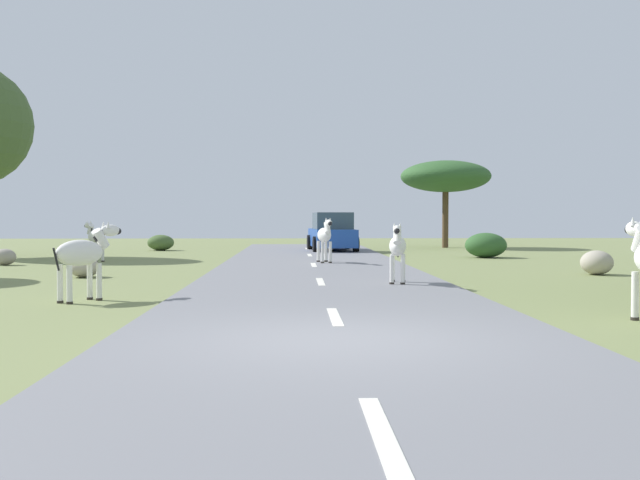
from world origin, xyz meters
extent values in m
plane|color=olive|center=(0.00, 0.00, 0.00)|extent=(90.00, 90.00, 0.00)
cube|color=slate|center=(0.08, 0.00, 0.03)|extent=(6.00, 64.00, 0.05)
cube|color=silver|center=(0.08, -4.00, 0.05)|extent=(0.16, 2.00, 0.01)
cube|color=silver|center=(0.08, 2.00, 0.05)|extent=(0.16, 2.00, 0.01)
cube|color=silver|center=(0.08, 8.00, 0.05)|extent=(0.16, 2.00, 0.01)
cube|color=silver|center=(0.08, 14.00, 0.05)|extent=(0.16, 2.00, 0.01)
cube|color=silver|center=(0.08, 20.00, 0.05)|extent=(0.16, 2.00, 0.01)
cube|color=silver|center=(0.08, 26.00, 0.05)|extent=(0.16, 2.00, 0.01)
ellipsoid|color=silver|center=(1.85, 7.63, 0.91)|extent=(0.54, 1.02, 0.46)
cylinder|color=silver|center=(1.68, 7.34, 0.38)|extent=(0.11, 0.11, 0.66)
cylinder|color=#28231E|center=(1.68, 7.34, 0.07)|extent=(0.13, 0.13, 0.04)
cylinder|color=silver|center=(1.92, 7.30, 0.38)|extent=(0.11, 0.11, 0.66)
cylinder|color=#28231E|center=(1.92, 7.30, 0.07)|extent=(0.13, 0.13, 0.04)
cylinder|color=silver|center=(1.78, 7.96, 0.38)|extent=(0.11, 0.11, 0.66)
cylinder|color=#28231E|center=(1.78, 7.96, 0.07)|extent=(0.13, 0.13, 0.04)
cylinder|color=silver|center=(2.02, 7.92, 0.38)|extent=(0.11, 0.11, 0.66)
cylinder|color=#28231E|center=(2.02, 7.92, 0.07)|extent=(0.13, 0.13, 0.04)
cylinder|color=silver|center=(1.77, 7.17, 1.14)|extent=(0.23, 0.37, 0.39)
cube|color=black|center=(1.77, 7.17, 1.22)|extent=(0.09, 0.32, 0.27)
ellipsoid|color=silver|center=(1.74, 6.94, 1.29)|extent=(0.24, 0.45, 0.21)
ellipsoid|color=black|center=(1.71, 6.78, 1.27)|extent=(0.15, 0.17, 0.13)
cone|color=silver|center=(1.69, 7.06, 1.39)|extent=(0.09, 0.09, 0.12)
cone|color=silver|center=(1.81, 7.04, 1.39)|extent=(0.09, 0.09, 0.12)
cylinder|color=black|center=(1.93, 8.11, 0.82)|extent=(0.06, 0.14, 0.39)
cylinder|color=silver|center=(4.65, 1.82, 0.37)|extent=(0.12, 0.12, 0.74)
cylinder|color=#28231E|center=(4.65, 1.82, 0.02)|extent=(0.13, 0.13, 0.05)
ellipsoid|color=silver|center=(4.82, 2.23, 1.39)|extent=(0.23, 0.49, 0.24)
ellipsoid|color=black|center=(4.83, 2.42, 1.37)|extent=(0.15, 0.18, 0.14)
cone|color=silver|center=(4.74, 2.11, 1.51)|extent=(0.10, 0.10, 0.14)
ellipsoid|color=silver|center=(-4.52, 4.55, 0.91)|extent=(0.92, 1.09, 0.49)
cylinder|color=silver|center=(-4.22, 4.76, 0.35)|extent=(0.14, 0.14, 0.70)
cylinder|color=#28231E|center=(-4.22, 4.76, 0.02)|extent=(0.17, 0.17, 0.05)
cylinder|color=silver|center=(-4.44, 4.90, 0.35)|extent=(0.14, 0.14, 0.70)
cylinder|color=#28231E|center=(-4.44, 4.90, 0.02)|extent=(0.17, 0.17, 0.05)
cylinder|color=silver|center=(-4.61, 4.20, 0.35)|extent=(0.14, 0.14, 0.70)
cylinder|color=#28231E|center=(-4.61, 4.20, 0.02)|extent=(0.17, 0.17, 0.05)
cylinder|color=silver|center=(-4.82, 4.35, 0.35)|extent=(0.14, 0.14, 0.70)
cylinder|color=#28231E|center=(-4.82, 4.35, 0.02)|extent=(0.17, 0.17, 0.05)
cylinder|color=silver|center=(-4.24, 4.96, 1.16)|extent=(0.36, 0.41, 0.42)
cube|color=black|center=(-4.24, 4.96, 1.25)|extent=(0.22, 0.30, 0.29)
ellipsoid|color=silver|center=(-4.11, 5.16, 1.32)|extent=(0.41, 0.48, 0.23)
ellipsoid|color=black|center=(-4.01, 5.31, 1.30)|extent=(0.20, 0.20, 0.14)
cone|color=silver|center=(-4.12, 5.03, 1.43)|extent=(0.12, 0.12, 0.13)
cone|color=silver|center=(-4.23, 5.10, 1.43)|extent=(0.12, 0.12, 0.13)
cylinder|color=black|center=(-4.82, 4.13, 0.82)|extent=(0.11, 0.14, 0.42)
ellipsoid|color=silver|center=(0.47, 15.32, 0.97)|extent=(0.58, 1.10, 0.49)
cylinder|color=silver|center=(0.39, 14.96, 0.41)|extent=(0.12, 0.12, 0.71)
cylinder|color=#28231E|center=(0.39, 14.96, 0.07)|extent=(0.14, 0.14, 0.05)
cylinder|color=silver|center=(0.65, 15.01, 0.41)|extent=(0.12, 0.12, 0.71)
cylinder|color=#28231E|center=(0.65, 15.01, 0.07)|extent=(0.14, 0.14, 0.05)
cylinder|color=silver|center=(0.28, 15.64, 0.41)|extent=(0.12, 0.12, 0.71)
cylinder|color=#28231E|center=(0.28, 15.64, 0.07)|extent=(0.14, 0.14, 0.05)
cylinder|color=silver|center=(0.54, 15.68, 0.41)|extent=(0.12, 0.12, 0.71)
cylinder|color=#28231E|center=(0.54, 15.68, 0.07)|extent=(0.14, 0.14, 0.05)
cylinder|color=silver|center=(0.55, 14.83, 1.23)|extent=(0.25, 0.40, 0.42)
cube|color=black|center=(0.55, 14.83, 1.31)|extent=(0.09, 0.35, 0.29)
ellipsoid|color=silver|center=(0.59, 14.59, 1.38)|extent=(0.26, 0.48, 0.23)
ellipsoid|color=black|center=(0.62, 14.41, 1.37)|extent=(0.16, 0.18, 0.14)
cone|color=silver|center=(0.50, 14.69, 1.50)|extent=(0.10, 0.10, 0.13)
cone|color=silver|center=(0.64, 14.71, 1.50)|extent=(0.10, 0.10, 0.13)
cylinder|color=black|center=(0.38, 15.84, 0.88)|extent=(0.06, 0.15, 0.42)
ellipsoid|color=silver|center=(-7.60, 16.96, 0.89)|extent=(0.92, 1.04, 0.47)
cylinder|color=silver|center=(-7.70, 17.30, 0.34)|extent=(0.14, 0.14, 0.68)
cylinder|color=#28231E|center=(-7.70, 17.30, 0.02)|extent=(0.16, 0.16, 0.05)
cylinder|color=silver|center=(-7.90, 17.15, 0.34)|extent=(0.14, 0.14, 0.68)
cylinder|color=#28231E|center=(-7.90, 17.15, 0.02)|extent=(0.16, 0.16, 0.05)
cylinder|color=silver|center=(-7.31, 16.78, 0.34)|extent=(0.14, 0.14, 0.68)
cylinder|color=#28231E|center=(-7.31, 16.78, 0.02)|extent=(0.16, 0.16, 0.05)
cylinder|color=silver|center=(-7.51, 16.62, 0.34)|extent=(0.14, 0.14, 0.68)
cylinder|color=#28231E|center=(-7.51, 16.62, 0.02)|extent=(0.16, 0.16, 0.05)
cylinder|color=silver|center=(-7.89, 17.35, 1.13)|extent=(0.36, 0.40, 0.40)
cube|color=black|center=(-7.89, 17.35, 1.21)|extent=(0.23, 0.29, 0.28)
ellipsoid|color=silver|center=(-8.03, 17.54, 1.28)|extent=(0.41, 0.46, 0.22)
ellipsoid|color=black|center=(-8.14, 17.68, 1.26)|extent=(0.19, 0.20, 0.13)
cone|color=silver|center=(-7.91, 17.49, 1.39)|extent=(0.11, 0.11, 0.13)
cone|color=silver|center=(-8.02, 17.41, 1.39)|extent=(0.11, 0.11, 0.13)
cylinder|color=black|center=(-7.30, 16.56, 0.79)|extent=(0.11, 0.14, 0.41)
cube|color=#1E479E|center=(1.19, 24.18, 0.63)|extent=(2.11, 4.32, 0.80)
cube|color=#334751|center=(1.20, 23.98, 1.41)|extent=(1.80, 2.32, 0.76)
cube|color=black|center=(1.03, 26.33, 0.36)|extent=(1.72, 0.29, 0.24)
cylinder|color=black|center=(1.99, 25.59, 0.39)|extent=(0.27, 0.69, 0.68)
cylinder|color=black|center=(0.19, 25.46, 0.39)|extent=(0.27, 0.69, 0.68)
cylinder|color=black|center=(2.19, 22.90, 0.39)|extent=(0.27, 0.69, 0.68)
cylinder|color=black|center=(0.39, 22.77, 0.39)|extent=(0.27, 0.69, 0.68)
cylinder|color=#4C3823|center=(7.27, 28.14, 1.44)|extent=(0.32, 0.32, 2.87)
ellipsoid|color=#2D5628|center=(7.27, 28.14, 3.68)|extent=(4.63, 4.63, 1.62)
ellipsoid|color=#425B2D|center=(-6.85, 25.40, 0.37)|extent=(1.24, 1.12, 0.75)
ellipsoid|color=#2D5628|center=(6.91, 18.87, 0.48)|extent=(1.62, 1.45, 0.97)
ellipsoid|color=gray|center=(-10.03, 15.00, 0.27)|extent=(0.74, 0.60, 0.54)
ellipsoid|color=#A89E8C|center=(7.72, 10.45, 0.33)|extent=(0.87, 0.89, 0.67)
ellipsoid|color=#A89E8C|center=(-6.04, 10.10, 0.26)|extent=(0.77, 0.81, 0.52)
camera|label=1|loc=(-0.54, -9.00, 1.57)|focal=40.66mm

